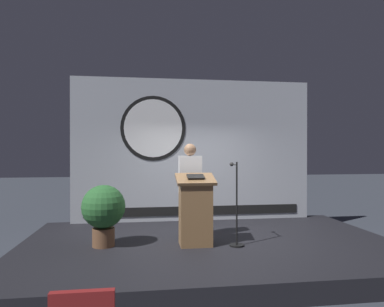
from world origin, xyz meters
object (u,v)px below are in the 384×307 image
at_px(microphone_stand, 236,217).
at_px(potted_plant, 104,210).
at_px(podium, 195,211).
at_px(speaker_person, 190,190).

xyz_separation_m(microphone_stand, potted_plant, (-2.16, 0.25, 0.13)).
height_order(podium, speaker_person, speaker_person).
distance_m(podium, microphone_stand, 0.68).
xyz_separation_m(podium, microphone_stand, (0.66, -0.10, -0.10)).
xyz_separation_m(speaker_person, potted_plant, (-1.47, -0.34, -0.26)).
height_order(podium, potted_plant, podium).
height_order(speaker_person, microphone_stand, speaker_person).
relative_size(speaker_person, potted_plant, 1.69).
bearing_deg(potted_plant, speaker_person, 12.83).
distance_m(speaker_person, microphone_stand, 0.98).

